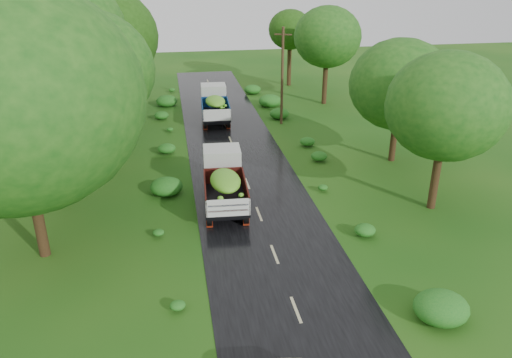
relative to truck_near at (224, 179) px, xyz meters
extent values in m
plane|color=#11470F|center=(1.63, -9.69, -1.44)|extent=(120.00, 120.00, 0.00)
cube|color=black|center=(1.63, -4.69, -1.43)|extent=(6.50, 80.00, 0.02)
cube|color=#BFB78C|center=(1.63, -9.69, -1.42)|extent=(0.12, 1.60, 0.00)
cube|color=#BFB78C|center=(1.63, -5.69, -1.42)|extent=(0.12, 1.60, 0.00)
cube|color=#BFB78C|center=(1.63, -1.69, -1.42)|extent=(0.12, 1.60, 0.00)
cube|color=#BFB78C|center=(1.63, 2.31, -1.42)|extent=(0.12, 1.60, 0.00)
cube|color=#BFB78C|center=(1.63, 6.31, -1.42)|extent=(0.12, 1.60, 0.00)
cube|color=#BFB78C|center=(1.63, 10.31, -1.42)|extent=(0.12, 1.60, 0.00)
cube|color=#BFB78C|center=(1.63, 14.31, -1.42)|extent=(0.12, 1.60, 0.00)
cube|color=#BFB78C|center=(1.63, 18.31, -1.42)|extent=(0.12, 1.60, 0.00)
cube|color=#BFB78C|center=(1.63, 22.31, -1.42)|extent=(0.12, 1.60, 0.00)
cube|color=#BFB78C|center=(1.63, 26.31, -1.42)|extent=(0.12, 1.60, 0.00)
cube|color=#BFB78C|center=(1.63, 30.31, -1.42)|extent=(0.12, 1.60, 0.00)
cube|color=black|center=(-0.02, -0.30, -0.83)|extent=(1.93, 5.42, 0.27)
cylinder|color=black|center=(-0.83, 1.69, -0.97)|extent=(0.32, 0.96, 0.95)
cylinder|color=black|center=(1.01, 1.59, -0.97)|extent=(0.32, 0.96, 0.95)
cylinder|color=black|center=(-1.00, -1.46, -0.97)|extent=(0.32, 0.96, 0.95)
cylinder|color=black|center=(0.83, -1.56, -0.97)|extent=(0.32, 0.96, 0.95)
cylinder|color=black|center=(-1.06, -2.43, -0.97)|extent=(0.32, 0.96, 0.95)
cylinder|color=black|center=(0.78, -2.53, -0.97)|extent=(0.32, 0.96, 0.95)
cube|color=#671909|center=(-1.07, -2.75, -1.18)|extent=(0.32, 0.06, 0.43)
cube|color=#671909|center=(0.76, -2.86, -1.18)|extent=(0.32, 0.06, 0.43)
cube|color=silver|center=(0.10, 1.83, 0.21)|extent=(2.19, 1.91, 1.80)
cube|color=black|center=(-0.07, -1.30, -0.62)|extent=(2.40, 4.19, 0.15)
cube|color=#4C170D|center=(-1.12, -1.24, -0.09)|extent=(0.30, 4.07, 0.90)
cube|color=#4C170D|center=(0.98, -1.35, -0.09)|extent=(0.30, 4.07, 0.90)
cube|color=#4C170D|center=(0.04, 0.70, -0.09)|extent=(2.18, 0.20, 0.90)
cube|color=silver|center=(-0.18, -3.29, -0.09)|extent=(2.18, 0.20, 0.90)
ellipsoid|color=#46941A|center=(-0.07, -1.30, 0.47)|extent=(2.02, 3.52, 0.95)
cube|color=black|center=(1.01, 15.44, -0.82)|extent=(1.89, 5.43, 0.27)
cylinder|color=black|center=(0.18, 17.43, -0.97)|extent=(0.31, 0.96, 0.95)
cylinder|color=black|center=(2.03, 17.34, -0.97)|extent=(0.31, 0.96, 0.95)
cylinder|color=black|center=(0.03, 14.26, -0.97)|extent=(0.31, 0.96, 0.95)
cylinder|color=black|center=(1.88, 14.18, -0.97)|extent=(0.31, 0.96, 0.95)
cylinder|color=black|center=(-0.01, 13.29, -0.97)|extent=(0.31, 0.96, 0.95)
cylinder|color=black|center=(1.83, 13.20, -0.97)|extent=(0.31, 0.96, 0.95)
cube|color=#671909|center=(-0.03, 12.97, -1.18)|extent=(0.32, 0.05, 0.43)
cube|color=#671909|center=(1.81, 12.88, -1.18)|extent=(0.32, 0.05, 0.43)
cube|color=silver|center=(1.11, 17.57, 0.21)|extent=(2.18, 1.90, 1.81)
cube|color=black|center=(0.97, 14.44, -0.62)|extent=(2.38, 4.19, 0.15)
cube|color=navy|center=(-0.09, 14.49, -0.09)|extent=(0.27, 4.09, 0.90)
cube|color=navy|center=(2.02, 14.39, -0.09)|extent=(0.27, 4.09, 0.90)
cube|color=navy|center=(1.06, 16.44, -0.09)|extent=(2.19, 0.18, 0.90)
cube|color=silver|center=(0.87, 12.43, -0.09)|extent=(2.19, 0.18, 0.90)
ellipsoid|color=#46941A|center=(0.97, 14.44, 0.48)|extent=(2.00, 3.52, 0.95)
cylinder|color=#382616|center=(6.26, 13.67, 2.40)|extent=(0.28, 0.28, 7.69)
cube|color=#382616|center=(6.26, 13.67, 5.67)|extent=(1.27, 0.63, 0.10)
cylinder|color=black|center=(-8.70, -3.89, 2.72)|extent=(0.48, 0.48, 8.33)
ellipsoid|color=#1C450D|center=(-8.70, -3.89, 5.89)|extent=(4.57, 4.57, 4.11)
cylinder|color=black|center=(-9.19, 1.53, 2.25)|extent=(0.46, 0.46, 7.39)
ellipsoid|color=#1C450D|center=(-9.19, 1.53, 5.06)|extent=(3.62, 3.62, 3.26)
cylinder|color=black|center=(-7.14, 5.40, 2.25)|extent=(0.46, 0.46, 7.39)
ellipsoid|color=#1C450D|center=(-7.14, 5.40, 5.06)|extent=(3.91, 3.91, 3.52)
cylinder|color=black|center=(-9.24, 12.13, 3.10)|extent=(0.50, 0.50, 9.08)
ellipsoid|color=#1C450D|center=(-9.24, 12.13, 6.55)|extent=(4.01, 4.01, 3.61)
cylinder|color=black|center=(-7.23, 16.35, 2.49)|extent=(0.47, 0.47, 7.87)
ellipsoid|color=#1C450D|center=(-7.23, 16.35, 5.48)|extent=(4.04, 4.04, 3.64)
cylinder|color=black|center=(-8.84, 22.16, 2.70)|extent=(0.48, 0.48, 8.28)
ellipsoid|color=#1C450D|center=(-8.84, 22.16, 5.84)|extent=(3.88, 3.88, 3.49)
cylinder|color=black|center=(-8.04, 27.21, 2.83)|extent=(0.48, 0.48, 8.54)
ellipsoid|color=#1C450D|center=(-8.04, 27.21, 6.07)|extent=(3.44, 3.44, 3.10)
cylinder|color=black|center=(11.00, -2.50, 1.78)|extent=(0.43, 0.43, 6.44)
ellipsoid|color=#185214|center=(11.00, -2.50, 4.22)|extent=(3.50, 3.50, 3.15)
cylinder|color=black|center=(11.78, 4.43, 1.48)|extent=(0.42, 0.42, 5.84)
ellipsoid|color=#185214|center=(11.78, 4.43, 3.70)|extent=(3.58, 3.58, 3.23)
cylinder|color=black|center=(11.57, 19.14, 2.00)|extent=(0.45, 0.45, 6.90)
ellipsoid|color=#185214|center=(11.57, 19.14, 4.63)|extent=(3.47, 3.47, 3.12)
cylinder|color=black|center=(10.04, 26.94, 1.84)|extent=(0.44, 0.44, 6.57)
ellipsoid|color=#185214|center=(10.04, 26.94, 4.34)|extent=(3.00, 3.00, 2.70)
camera|label=1|loc=(-2.56, -24.72, 10.93)|focal=35.00mm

